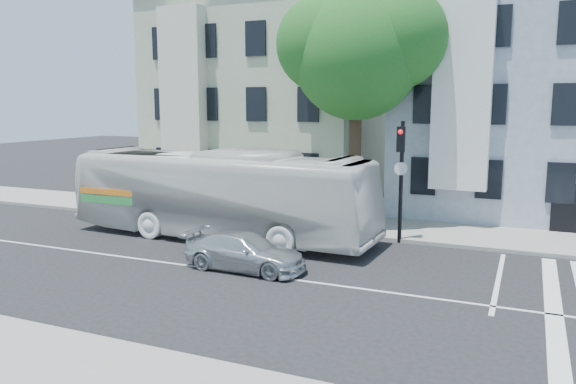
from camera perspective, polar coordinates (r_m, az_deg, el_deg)
The scene contains 9 objects.
ground at distance 17.94m, azimuth -1.32°, elevation -8.67°, with size 120.00×120.00×0.00m, color black.
sidewalk_far at distance 25.17m, azimuth 6.33°, elevation -3.37°, with size 80.00×4.00×0.15m, color gray.
building_left at distance 33.65m, azimuth -1.51°, elevation 9.09°, with size 12.00×10.00×11.00m, color #A7B093.
building_right at distance 30.52m, azimuth 23.36°, elevation 8.38°, with size 12.00×10.00×11.00m, color #8691A0.
street_tree at distance 25.39m, azimuth 7.28°, elevation 14.32°, with size 7.30×5.90×11.10m.
bus at distance 22.84m, azimuth -6.90°, elevation -0.23°, with size 12.99×3.04×3.62m, color silver.
sedan at distance 18.67m, azimuth -4.41°, elevation -6.04°, with size 4.19×1.70×1.22m, color silver.
hedge at distance 25.44m, azimuth -5.49°, elevation -2.25°, with size 8.50×0.84×0.70m, color #22601F, non-canonical shape.
traffic_signal at distance 22.07m, azimuth 11.41°, elevation 2.68°, with size 0.50×0.55×4.77m.
Camera 1 is at (7.16, -15.52, 5.44)m, focal length 35.00 mm.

